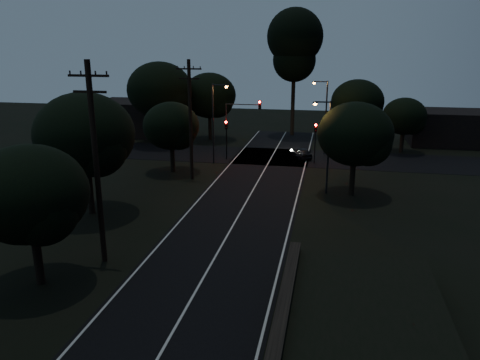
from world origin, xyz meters
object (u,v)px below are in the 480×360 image
(signal_mast, at_px, (242,119))
(streetlight_b, at_px, (324,113))
(tall_pine, at_px, (295,44))
(signal_right, at_px, (315,136))
(utility_pole_mid, at_px, (96,162))
(signal_left, at_px, (226,133))
(utility_pole_far, at_px, (190,118))
(car, at_px, (302,153))
(streetlight_a, at_px, (215,118))
(streetlight_c, at_px, (327,141))

(signal_mast, height_order, streetlight_b, streetlight_b)
(tall_pine, relative_size, signal_right, 3.95)
(utility_pole_mid, distance_m, signal_left, 25.19)
(utility_pole_far, height_order, signal_left, utility_pole_far)
(streetlight_b, bearing_deg, car, -135.27)
(tall_pine, bearing_deg, streetlight_a, -110.36)
(tall_pine, relative_size, signal_left, 3.95)
(streetlight_a, relative_size, streetlight_c, 1.07)
(utility_pole_far, xyz_separation_m, signal_left, (1.40, 7.99, -2.65))
(streetlight_a, xyz_separation_m, streetlight_b, (10.61, 6.00, 0.00))
(signal_mast, bearing_deg, streetlight_c, -48.81)
(streetlight_c, distance_m, car, 12.77)
(utility_pole_mid, distance_m, utility_pole_far, 17.00)
(tall_pine, bearing_deg, signal_left, -110.46)
(utility_pole_far, height_order, signal_mast, utility_pole_far)
(signal_mast, distance_m, car, 7.44)
(signal_right, bearing_deg, utility_pole_mid, -112.99)
(streetlight_b, height_order, car, streetlight_b)
(signal_left, relative_size, signal_right, 1.00)
(utility_pole_mid, height_order, signal_right, utility_pole_mid)
(tall_pine, distance_m, streetlight_b, 13.76)
(utility_pole_mid, bearing_deg, streetlight_b, 68.70)
(streetlight_a, bearing_deg, signal_left, 70.41)
(utility_pole_mid, distance_m, streetlight_c, 19.15)
(utility_pole_far, bearing_deg, streetlight_a, 83.41)
(signal_left, height_order, streetlight_b, streetlight_b)
(signal_right, height_order, car, signal_right)
(streetlight_a, bearing_deg, streetlight_c, -35.69)
(utility_pole_far, xyz_separation_m, streetlight_a, (0.69, 6.00, -0.85))
(signal_mast, bearing_deg, signal_left, -179.87)
(signal_left, xyz_separation_m, car, (7.80, 1.92, -2.27))
(signal_right, height_order, streetlight_a, streetlight_a)
(utility_pole_mid, xyz_separation_m, signal_left, (1.40, 24.99, -2.90))
(streetlight_c, bearing_deg, streetlight_b, 92.14)
(utility_pole_mid, xyz_separation_m, streetlight_b, (11.31, 29.00, -1.10))
(streetlight_a, bearing_deg, tall_pine, 69.64)
(signal_left, distance_m, car, 8.35)
(signal_left, height_order, streetlight_a, streetlight_a)
(streetlight_a, height_order, streetlight_c, streetlight_a)
(signal_mast, bearing_deg, streetlight_a, -140.23)
(utility_pole_mid, relative_size, tall_pine, 0.68)
(signal_left, relative_size, streetlight_b, 0.51)
(signal_right, bearing_deg, streetlight_b, 80.00)
(car, bearing_deg, signal_right, 101.19)
(tall_pine, bearing_deg, streetlight_c, -79.07)
(signal_left, bearing_deg, streetlight_a, -109.59)
(tall_pine, bearing_deg, utility_pole_mid, -99.93)
(utility_pole_far, distance_m, streetlight_b, 16.51)
(tall_pine, distance_m, streetlight_c, 26.50)
(streetlight_c, bearing_deg, utility_pole_far, 170.40)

